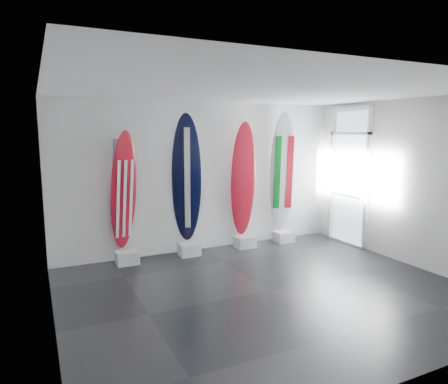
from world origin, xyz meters
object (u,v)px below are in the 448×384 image
surfboard_usa (124,191)px  surfboard_swiss (243,180)px  surfboard_navy (187,179)px  surfboard_italy (282,173)px

surfboard_usa → surfboard_swiss: bearing=-13.2°
surfboard_navy → surfboard_swiss: size_ratio=1.07×
surfboard_swiss → surfboard_italy: surfboard_italy is taller
surfboard_italy → surfboard_swiss: bearing=-166.7°
surfboard_swiss → surfboard_italy: 0.97m
surfboard_usa → surfboard_navy: (1.21, 0.00, 0.16)m
surfboard_usa → surfboard_swiss: size_ratio=0.93×
surfboard_navy → surfboard_swiss: bearing=19.0°
surfboard_navy → surfboard_swiss: (1.25, 0.00, -0.07)m
surfboard_swiss → surfboard_navy: bearing=-172.2°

